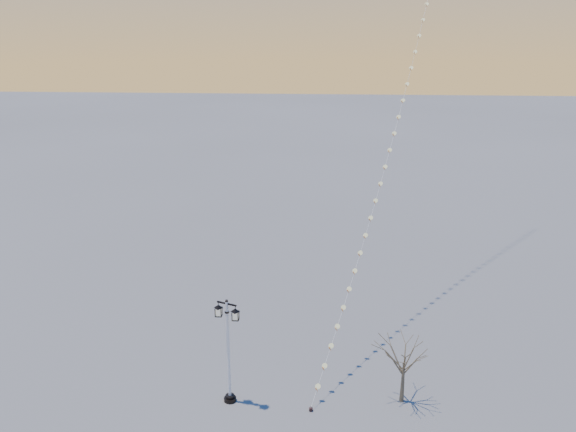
{
  "coord_description": "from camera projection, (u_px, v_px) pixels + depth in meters",
  "views": [
    {
      "loc": [
        2.3,
        -24.38,
        18.32
      ],
      "look_at": [
        0.12,
        5.03,
        8.82
      ],
      "focal_mm": 36.3,
      "sensor_mm": 36.0,
      "label": 1
    }
  ],
  "objects": [
    {
      "name": "street_lamp",
      "position": [
        228.0,
        346.0,
        29.08
      ],
      "size": [
        1.4,
        0.85,
        5.76
      ],
      "rotation": [
        0.0,
        0.0,
        -0.37
      ],
      "color": "black",
      "rests_on": "ground"
    },
    {
      "name": "kite_train",
      "position": [
        408.0,
        51.0,
        38.32
      ],
      "size": [
        11.82,
        31.47,
        34.08
      ],
      "rotation": [
        0.0,
        0.0,
        0.22
      ],
      "color": "black",
      "rests_on": "ground"
    },
    {
      "name": "ground",
      "position": [
        278.0,
        415.0,
        28.92
      ],
      "size": [
        300.0,
        300.0,
        0.0
      ],
      "primitive_type": "plane",
      "color": "#616161",
      "rests_on": "ground"
    },
    {
      "name": "bare_tree",
      "position": [
        404.0,
        358.0,
        29.28
      ],
      "size": [
        2.19,
        2.19,
        3.63
      ],
      "rotation": [
        0.0,
        0.0,
        0.01
      ],
      "color": "brown",
      "rests_on": "ground"
    }
  ]
}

